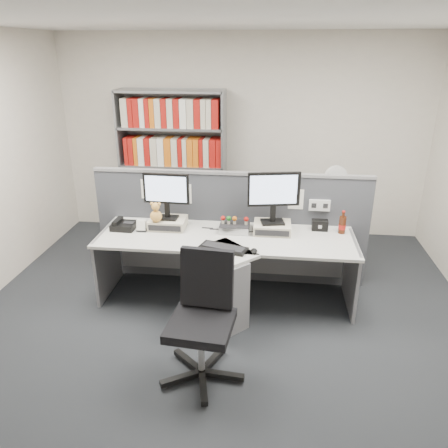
# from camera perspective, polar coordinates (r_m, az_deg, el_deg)

# --- Properties ---
(ground) EXTENTS (5.50, 5.50, 0.00)m
(ground) POSITION_cam_1_polar(r_m,az_deg,el_deg) (4.06, -1.09, -15.64)
(ground) COLOR #2A2D32
(ground) RESTS_ON ground
(room_shell) EXTENTS (5.04, 5.54, 2.72)m
(room_shell) POSITION_cam_1_polar(r_m,az_deg,el_deg) (3.29, -1.32, 9.87)
(room_shell) COLOR silver
(room_shell) RESTS_ON ground
(partition) EXTENTS (3.00, 0.08, 1.27)m
(partition) POSITION_cam_1_polar(r_m,az_deg,el_deg) (4.82, 0.87, -0.33)
(partition) COLOR #44464D
(partition) RESTS_ON ground
(desk) EXTENTS (2.60, 1.20, 0.72)m
(desk) POSITION_cam_1_polar(r_m,az_deg,el_deg) (4.31, -0.08, -6.00)
(desk) COLOR silver
(desk) RESTS_ON ground
(monitor_riser_left) EXTENTS (0.38, 0.31, 0.10)m
(monitor_riser_left) POSITION_cam_1_polar(r_m,az_deg,el_deg) (4.63, -7.39, 0.13)
(monitor_riser_left) COLOR beige
(monitor_riser_left) RESTS_ON desk
(monitor_riser_right) EXTENTS (0.38, 0.31, 0.10)m
(monitor_riser_right) POSITION_cam_1_polar(r_m,az_deg,el_deg) (4.50, 6.35, -0.47)
(monitor_riser_right) COLOR beige
(monitor_riser_right) RESTS_ON desk
(monitor_left) EXTENTS (0.48, 0.16, 0.49)m
(monitor_left) POSITION_cam_1_polar(r_m,az_deg,el_deg) (4.51, -7.60, 4.16)
(monitor_left) COLOR black
(monitor_left) RESTS_ON monitor_riser_left
(monitor_right) EXTENTS (0.52, 0.21, 0.54)m
(monitor_right) POSITION_cam_1_polar(r_m,az_deg,el_deg) (4.37, 6.55, 4.02)
(monitor_right) COLOR black
(monitor_right) RESTS_ON monitor_riser_right
(desktop_pc) EXTENTS (0.30, 0.27, 0.08)m
(desktop_pc) POSITION_cam_1_polar(r_m,az_deg,el_deg) (4.51, 1.41, -0.39)
(desktop_pc) COLOR black
(desktop_pc) RESTS_ON desk
(figurines) EXTENTS (0.29, 0.05, 0.09)m
(figurines) POSITION_cam_1_polar(r_m,az_deg,el_deg) (4.47, 1.21, 0.62)
(figurines) COLOR beige
(figurines) RESTS_ON desktop_pc
(keyboard) EXTENTS (0.48, 0.30, 0.03)m
(keyboard) POSITION_cam_1_polar(r_m,az_deg,el_deg) (4.11, -0.05, -3.15)
(keyboard) COLOR black
(keyboard) RESTS_ON desk
(mouse) EXTENTS (0.06, 0.10, 0.04)m
(mouse) POSITION_cam_1_polar(r_m,az_deg,el_deg) (4.04, 3.95, -3.57)
(mouse) COLOR black
(mouse) RESTS_ON desk
(desk_phone) EXTENTS (0.25, 0.23, 0.10)m
(desk_phone) POSITION_cam_1_polar(r_m,az_deg,el_deg) (4.68, -13.07, -0.16)
(desk_phone) COLOR black
(desk_phone) RESTS_ON desk
(desk_calendar) EXTENTS (0.10, 0.08, 0.12)m
(desk_calendar) POSITION_cam_1_polar(r_m,az_deg,el_deg) (4.57, -10.77, -0.32)
(desk_calendar) COLOR black
(desk_calendar) RESTS_ON desk
(plush_toy) EXTENTS (0.12, 0.12, 0.21)m
(plush_toy) POSITION_cam_1_polar(r_m,az_deg,el_deg) (4.51, -8.93, 1.37)
(plush_toy) COLOR gold
(plush_toy) RESTS_ON monitor_riser_left
(speaker) EXTENTS (0.17, 0.09, 0.11)m
(speaker) POSITION_cam_1_polar(r_m,az_deg,el_deg) (4.63, 12.46, -0.14)
(speaker) COLOR black
(speaker) RESTS_ON desk
(cola_bottle) EXTENTS (0.07, 0.07, 0.24)m
(cola_bottle) POSITION_cam_1_polar(r_m,az_deg,el_deg) (4.59, 15.27, -0.11)
(cola_bottle) COLOR #3F190A
(cola_bottle) RESTS_ON desk
(shelving_unit) EXTENTS (1.41, 0.40, 2.00)m
(shelving_unit) POSITION_cam_1_polar(r_m,az_deg,el_deg) (5.98, -6.67, 7.32)
(shelving_unit) COLOR gray
(shelving_unit) RESTS_ON ground
(filing_cabinet) EXTENTS (0.45, 0.61, 0.70)m
(filing_cabinet) POSITION_cam_1_polar(r_m,az_deg,el_deg) (5.65, 13.78, -0.77)
(filing_cabinet) COLOR gray
(filing_cabinet) RESTS_ON ground
(desk_fan) EXTENTS (0.29, 0.17, 0.49)m
(desk_fan) POSITION_cam_1_polar(r_m,az_deg,el_deg) (5.44, 14.40, 5.59)
(desk_fan) COLOR white
(desk_fan) RESTS_ON filing_cabinet
(office_chair) EXTENTS (0.66, 0.68, 1.02)m
(office_chair) POSITION_cam_1_polar(r_m,az_deg,el_deg) (3.48, -2.76, -11.74)
(office_chair) COLOR silver
(office_chair) RESTS_ON ground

